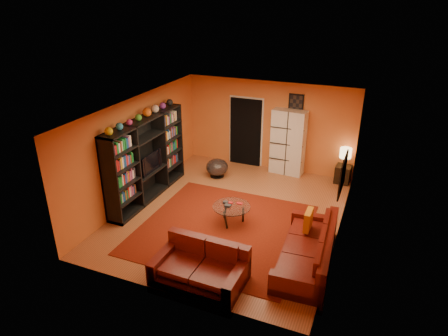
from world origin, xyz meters
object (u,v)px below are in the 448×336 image
at_px(sofa, 311,251).
at_px(coffee_table, 232,208).
at_px(storage_cabinet, 288,142).
at_px(tv, 149,162).
at_px(loveseat, 201,266).
at_px(bowl_chair, 217,167).
at_px(table_lamp, 346,153).
at_px(side_table, 343,174).
at_px(entertainment_unit, 147,159).

relative_size(sofa, coffee_table, 2.79).
bearing_deg(storage_cabinet, tv, -131.06).
bearing_deg(loveseat, bowl_chair, 20.67).
xyz_separation_m(coffee_table, table_lamp, (2.08, 3.15, 0.48)).
xyz_separation_m(bowl_chair, side_table, (3.38, 0.97, -0.03)).
height_order(loveseat, coffee_table, loveseat).
distance_m(tv, coffee_table, 2.50).
height_order(loveseat, side_table, loveseat).
bearing_deg(bowl_chair, coffee_table, -59.17).
distance_m(sofa, side_table, 3.93).
bearing_deg(coffee_table, bowl_chair, 120.83).
distance_m(sofa, storage_cabinet, 4.31).
distance_m(entertainment_unit, coffee_table, 2.57).
relative_size(sofa, side_table, 4.82).
bearing_deg(table_lamp, coffee_table, -123.37).
bearing_deg(bowl_chair, storage_cabinet, 30.05).
bearing_deg(sofa, side_table, 85.31).
relative_size(sofa, table_lamp, 4.64).
xyz_separation_m(entertainment_unit, storage_cabinet, (2.92, 2.80, -0.11)).
bearing_deg(table_lamp, sofa, -91.59).
bearing_deg(entertainment_unit, tv, 9.56).
distance_m(loveseat, side_table, 5.49).
xyz_separation_m(entertainment_unit, table_lamp, (4.53, 2.75, -0.18)).
bearing_deg(storage_cabinet, table_lamp, 2.92).
bearing_deg(bowl_chair, sofa, -42.16).
height_order(coffee_table, table_lamp, table_lamp).
bearing_deg(storage_cabinet, sofa, -64.67).
bearing_deg(table_lamp, tv, -148.51).
height_order(entertainment_unit, coffee_table, entertainment_unit).
bearing_deg(loveseat, entertainment_unit, 48.65).
xyz_separation_m(coffee_table, storage_cabinet, (0.47, 3.20, 0.55)).
bearing_deg(side_table, entertainment_unit, -148.71).
relative_size(loveseat, storage_cabinet, 0.89).
height_order(entertainment_unit, storage_cabinet, entertainment_unit).
height_order(tv, table_lamp, tv).
height_order(sofa, coffee_table, sofa).
bearing_deg(tv, storage_cabinet, -45.76).
height_order(entertainment_unit, table_lamp, entertainment_unit).
distance_m(tv, table_lamp, 5.25).
distance_m(entertainment_unit, sofa, 4.64).
bearing_deg(side_table, tv, -148.51).
relative_size(coffee_table, side_table, 1.73).
distance_m(sofa, coffee_table, 2.12).
xyz_separation_m(entertainment_unit, side_table, (4.53, 2.75, -0.80)).
height_order(entertainment_unit, tv, entertainment_unit).
bearing_deg(table_lamp, entertainment_unit, -148.71).
distance_m(loveseat, coffee_table, 2.02).
relative_size(sofa, bowl_chair, 3.80).
distance_m(tv, side_table, 5.30).
height_order(bowl_chair, table_lamp, table_lamp).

